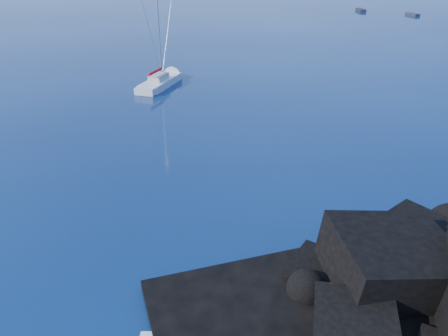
% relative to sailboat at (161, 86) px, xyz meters
% --- Properties ---
extents(surf_foam, '(10.00, 8.00, 0.06)m').
position_rel_sailboat_xyz_m(surf_foam, '(11.84, -34.96, 0.00)').
color(surf_foam, white).
rests_on(surf_foam, ground).
extents(sailboat, '(4.90, 11.54, 11.85)m').
position_rel_sailboat_xyz_m(sailboat, '(0.00, 0.00, 0.00)').
color(sailboat, silver).
rests_on(sailboat, ground).
extents(distant_boat_a, '(1.95, 5.19, 0.68)m').
position_rel_sailboat_xyz_m(distant_boat_a, '(40.00, 80.75, 0.00)').
color(distant_boat_a, black).
rests_on(distant_boat_a, ground).
extents(distant_boat_b, '(2.64, 4.63, 0.59)m').
position_rel_sailboat_xyz_m(distant_boat_b, '(51.17, 71.66, 0.00)').
color(distant_boat_b, '#29292F').
rests_on(distant_boat_b, ground).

